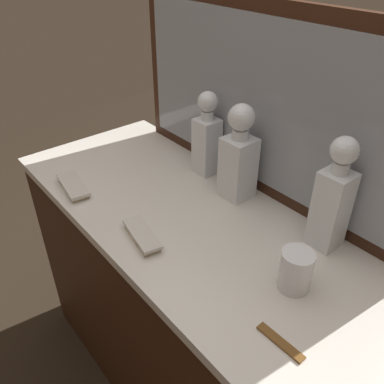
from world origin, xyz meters
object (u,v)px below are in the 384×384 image
(crystal_decanter_right, at_px, (238,161))
(tortoiseshell_comb, at_px, (280,342))
(silver_brush_far_right, at_px, (143,236))
(crystal_decanter_left, at_px, (207,141))
(crystal_tumbler_center, at_px, (295,272))
(silver_brush_right, at_px, (73,186))
(crystal_decanter_center, at_px, (332,204))

(crystal_decanter_right, bearing_deg, tortoiseshell_comb, -35.14)
(silver_brush_far_right, distance_m, tortoiseshell_comb, 0.45)
(crystal_decanter_left, bearing_deg, crystal_decanter_right, -7.96)
(crystal_tumbler_center, distance_m, silver_brush_right, 0.74)
(crystal_decanter_right, xyz_separation_m, silver_brush_right, (-0.35, -0.38, -0.11))
(crystal_tumbler_center, bearing_deg, crystal_decanter_center, 104.36)
(silver_brush_right, distance_m, tortoiseshell_comb, 0.80)
(crystal_tumbler_center, bearing_deg, tortoiseshell_comb, -59.89)
(crystal_decanter_right, relative_size, crystal_tumbler_center, 2.94)
(silver_brush_far_right, relative_size, silver_brush_right, 0.93)
(crystal_decanter_left, bearing_deg, tortoiseshell_comb, -28.68)
(crystal_decanter_center, xyz_separation_m, crystal_tumbler_center, (0.05, -0.19, -0.08))
(crystal_decanter_center, bearing_deg, crystal_decanter_right, -176.74)
(crystal_decanter_left, relative_size, tortoiseshell_comb, 2.55)
(crystal_tumbler_center, relative_size, silver_brush_far_right, 0.63)
(crystal_decanter_right, height_order, crystal_tumbler_center, crystal_decanter_right)
(silver_brush_right, bearing_deg, crystal_decanter_center, 31.02)
(crystal_decanter_right, height_order, silver_brush_far_right, crystal_decanter_right)
(crystal_decanter_center, bearing_deg, crystal_tumbler_center, -75.64)
(crystal_tumbler_center, height_order, silver_brush_far_right, crystal_tumbler_center)
(crystal_tumbler_center, relative_size, silver_brush_right, 0.59)
(tortoiseshell_comb, bearing_deg, silver_brush_far_right, -175.36)
(crystal_decanter_center, bearing_deg, silver_brush_right, -148.98)
(crystal_decanter_left, xyz_separation_m, crystal_tumbler_center, (0.53, -0.19, -0.07))
(silver_brush_right, bearing_deg, crystal_decanter_right, 47.25)
(crystal_tumbler_center, distance_m, tortoiseshell_comb, 0.17)
(crystal_decanter_center, relative_size, crystal_tumbler_center, 3.05)
(crystal_tumbler_center, bearing_deg, silver_brush_right, -163.30)
(crystal_decanter_right, distance_m, crystal_decanter_center, 0.31)
(tortoiseshell_comb, bearing_deg, crystal_tumbler_center, 120.11)
(crystal_tumbler_center, xyz_separation_m, silver_brush_right, (-0.71, -0.21, -0.03))
(crystal_decanter_right, relative_size, silver_brush_far_right, 1.85)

